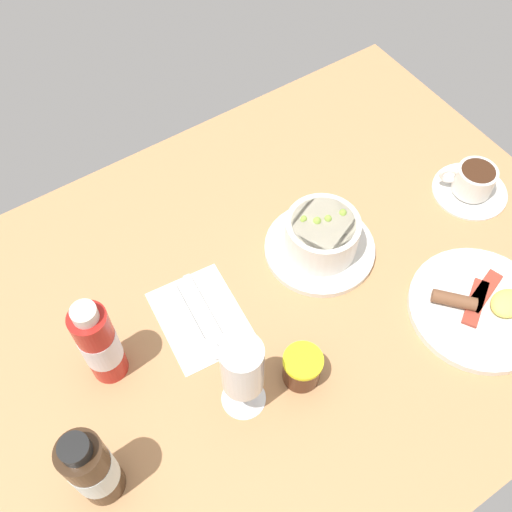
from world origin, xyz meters
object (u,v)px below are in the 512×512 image
at_px(sauce_bottle_red, 99,344).
at_px(jam_jar, 302,368).
at_px(porridge_bowl, 321,237).
at_px(breakfast_plate, 480,307).
at_px(wine_glass, 242,370).
at_px(sauce_bottle_brown, 92,469).
at_px(cutlery_setting, 202,319).
at_px(coffee_cup, 473,183).

bearing_deg(sauce_bottle_red, jam_jar, 143.74).
relative_size(porridge_bowl, breakfast_plate, 0.84).
relative_size(wine_glass, sauce_bottle_red, 0.91).
distance_m(porridge_bowl, sauce_bottle_red, 0.40).
distance_m(jam_jar, breakfast_plate, 0.32).
bearing_deg(sauce_bottle_red, breakfast_plate, 156.16).
distance_m(jam_jar, sauce_bottle_brown, 0.32).
bearing_deg(sauce_bottle_red, cutlery_setting, 177.54).
xyz_separation_m(jam_jar, sauce_bottle_brown, (0.32, -0.02, 0.05)).
relative_size(cutlery_setting, coffee_cup, 1.28).
bearing_deg(coffee_cup, porridge_bowl, -8.77).
bearing_deg(sauce_bottle_red, porridge_bowl, 179.61).
distance_m(porridge_bowl, breakfast_plate, 0.28).
bearing_deg(breakfast_plate, coffee_cup, -131.02).
distance_m(coffee_cup, wine_glass, 0.58).
xyz_separation_m(porridge_bowl, sauce_bottle_brown, (0.48, 0.15, 0.04)).
bearing_deg(breakfast_plate, sauce_bottle_brown, -8.05).
distance_m(wine_glass, sauce_bottle_brown, 0.23).
relative_size(sauce_bottle_brown, breakfast_plate, 0.78).
height_order(coffee_cup, jam_jar, jam_jar).
bearing_deg(sauce_bottle_brown, jam_jar, 176.23).
height_order(wine_glass, sauce_bottle_red, sauce_bottle_red).
height_order(wine_glass, jam_jar, wine_glass).
xyz_separation_m(coffee_cup, breakfast_plate, (0.17, 0.19, -0.02)).
xyz_separation_m(coffee_cup, wine_glass, (0.57, 0.10, 0.08)).
bearing_deg(breakfast_plate, cutlery_setting, -31.22).
distance_m(porridge_bowl, jam_jar, 0.24).
bearing_deg(cutlery_setting, wine_glass, 84.06).
xyz_separation_m(cutlery_setting, coffee_cup, (-0.55, 0.04, 0.02)).
distance_m(cutlery_setting, sauce_bottle_brown, 0.29).
relative_size(sauce_bottle_red, sauce_bottle_brown, 1.03).
bearing_deg(jam_jar, porridge_bowl, -133.74).
relative_size(coffee_cup, wine_glass, 0.82).
height_order(jam_jar, sauce_bottle_red, sauce_bottle_red).
bearing_deg(jam_jar, wine_glass, -11.07).
bearing_deg(sauce_bottle_brown, sauce_bottle_red, -118.65).
bearing_deg(cutlery_setting, jam_jar, 114.83).
distance_m(cutlery_setting, coffee_cup, 0.55).
distance_m(coffee_cup, sauce_bottle_brown, 0.80).
xyz_separation_m(jam_jar, breakfast_plate, (-0.31, 0.07, -0.02)).
xyz_separation_m(sauce_bottle_red, breakfast_plate, (-0.55, 0.24, -0.08)).
distance_m(cutlery_setting, wine_glass, 0.18).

